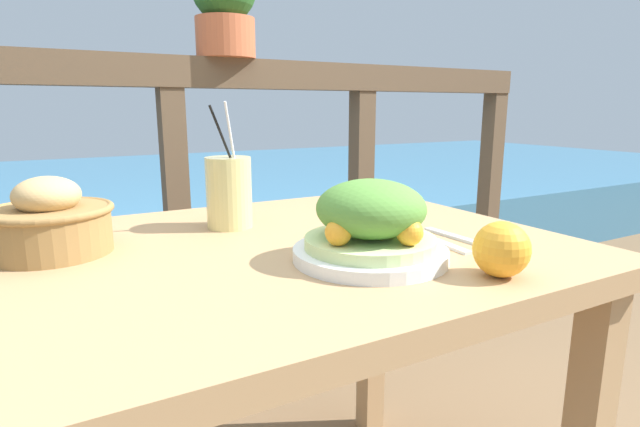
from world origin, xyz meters
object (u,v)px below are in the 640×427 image
drink_glass (229,192)px  bread_basket (50,222)px  salad_plate (371,226)px  potted_plant (224,5)px

drink_glass → bread_basket: drink_glass is taller
salad_plate → drink_glass: 0.34m
salad_plate → bread_basket: size_ratio=1.23×
salad_plate → drink_glass: size_ratio=0.99×
salad_plate → bread_basket: (-0.43, 0.29, -0.00)m
bread_basket → potted_plant: size_ratio=0.67×
drink_glass → potted_plant: 0.78m
potted_plant → bread_basket: bearing=-130.0°
bread_basket → potted_plant: (0.53, 0.63, 0.48)m
drink_glass → potted_plant: bearing=70.5°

